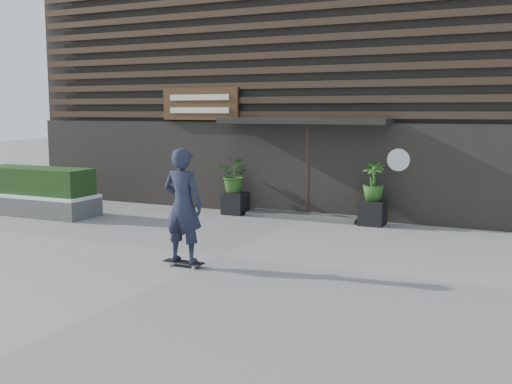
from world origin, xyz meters
The scene contains 11 objects.
ground centered at (0.00, 0.00, 0.00)m, with size 80.00×80.00×0.00m, color gray.
entrance_step centered at (0.00, 4.60, 0.06)m, with size 3.00×0.80×0.12m, color #494846.
planter_pot_left centered at (-1.90, 4.40, 0.30)m, with size 0.60×0.60×0.60m, color black.
bamboo_left centered at (-1.90, 4.40, 1.08)m, with size 0.86×0.75×0.96m, color #2D591E.
planter_pot_right centered at (1.90, 4.40, 0.30)m, with size 0.60×0.60×0.60m, color black.
bamboo_right centered at (1.90, 4.40, 1.08)m, with size 0.54×0.54×0.96m, color #2D591E.
raised_bed centered at (-6.80, 2.09, 0.25)m, with size 3.50×1.20×0.50m, color #4C4C4A.
snow_layer centered at (-6.80, 2.09, 0.54)m, with size 3.50×1.20×0.08m, color white.
hedge centered at (-6.80, 2.09, 0.93)m, with size 3.30×1.00×0.70m, color #193513.
building centered at (0.00, 9.96, 3.99)m, with size 18.00×11.00×8.00m.
skateboarder centered at (-0.23, -0.97, 1.12)m, with size 0.78×0.50×2.16m.
Camera 1 is at (5.40, -9.99, 2.80)m, focal length 41.89 mm.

